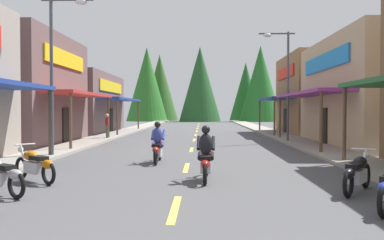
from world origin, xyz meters
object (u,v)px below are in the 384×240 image
at_px(motorcycle_parked_right_3, 357,173).
at_px(motorcycle_parked_left_3, 35,164).
at_px(rider_cruising_lead, 206,158).
at_px(streetlamp_left, 59,54).
at_px(rider_cruising_trailing, 158,146).
at_px(streetlamp_right, 283,71).
at_px(pedestrian_browsing, 107,124).

height_order(motorcycle_parked_right_3, motorcycle_parked_left_3, same).
bearing_deg(motorcycle_parked_right_3, rider_cruising_lead, 101.31).
relative_size(streetlamp_left, rider_cruising_trailing, 3.11).
bearing_deg(motorcycle_parked_left_3, streetlamp_right, -84.06).
distance_m(motorcycle_parked_left_3, pedestrian_browsing, 16.52).
bearing_deg(rider_cruising_trailing, rider_cruising_lead, -155.51).
distance_m(rider_cruising_trailing, pedestrian_browsing, 13.07).
relative_size(motorcycle_parked_left_3, pedestrian_browsing, 0.99).
height_order(streetlamp_left, rider_cruising_lead, streetlamp_left).
distance_m(streetlamp_left, motorcycle_parked_left_3, 7.14).
relative_size(rider_cruising_lead, pedestrian_browsing, 1.24).
xyz_separation_m(streetlamp_right, rider_cruising_trailing, (-6.55, -9.92, -3.68)).
bearing_deg(motorcycle_parked_left_3, rider_cruising_lead, -136.29).
relative_size(motorcycle_parked_right_3, rider_cruising_trailing, 0.84).
bearing_deg(rider_cruising_trailing, streetlamp_right, -33.41).
distance_m(rider_cruising_lead, pedestrian_browsing, 17.36).
distance_m(motorcycle_parked_right_3, pedestrian_browsing, 20.40).
xyz_separation_m(streetlamp_left, motorcycle_parked_left_3, (1.33, -5.89, -3.81)).
distance_m(motorcycle_parked_left_3, rider_cruising_trailing, 5.16).
xyz_separation_m(streetlamp_left, pedestrian_browsing, (-0.42, 10.53, -3.29)).
height_order(streetlamp_left, pedestrian_browsing, streetlamp_left).
xyz_separation_m(motorcycle_parked_left_3, rider_cruising_lead, (4.74, 0.32, 0.17)).
distance_m(motorcycle_parked_right_3, rider_cruising_lead, 3.98).
height_order(streetlamp_right, motorcycle_parked_right_3, streetlamp_right).
bearing_deg(pedestrian_browsing, motorcycle_parked_left_3, -104.35).
relative_size(streetlamp_right, motorcycle_parked_right_3, 3.72).
height_order(motorcycle_parked_left_3, rider_cruising_lead, rider_cruising_lead).
height_order(streetlamp_right, rider_cruising_lead, streetlamp_right).
bearing_deg(rider_cruising_trailing, pedestrian_browsing, 21.17).
height_order(streetlamp_right, motorcycle_parked_left_3, streetlamp_right).
xyz_separation_m(streetlamp_left, streetlamp_right, (10.84, 8.27, 0.03)).
bearing_deg(rider_cruising_lead, streetlamp_right, -17.07).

